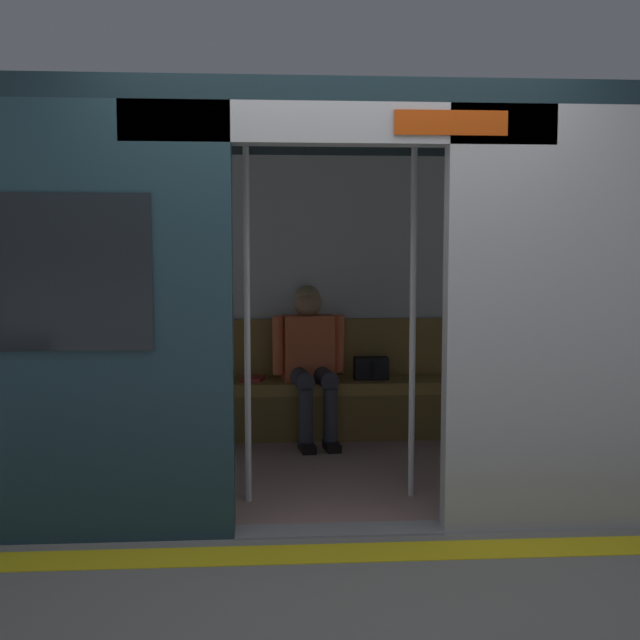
{
  "coord_description": "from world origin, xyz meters",
  "views": [
    {
      "loc": [
        0.38,
        4.01,
        1.48
      ],
      "look_at": [
        0.02,
        -1.14,
        0.99
      ],
      "focal_mm": 45.01,
      "sensor_mm": 36.0,
      "label": 1
    }
  ],
  "objects_px": {
    "bench_seat": "(314,394)",
    "grab_pole_far": "(413,315)",
    "train_car": "(310,241)",
    "handbag": "(371,368)",
    "book": "(253,379)",
    "person_seated": "(310,353)",
    "grab_pole_door": "(247,316)"
  },
  "relations": [
    {
      "from": "bench_seat",
      "to": "grab_pole_far",
      "type": "height_order",
      "value": "grab_pole_far"
    },
    {
      "from": "bench_seat",
      "to": "train_car",
      "type": "bearing_deg",
      "value": 84.85
    },
    {
      "from": "handbag",
      "to": "book",
      "type": "bearing_deg",
      "value": 0.09
    },
    {
      "from": "bench_seat",
      "to": "handbag",
      "type": "xyz_separation_m",
      "value": [
        -0.44,
        -0.04,
        0.19
      ]
    },
    {
      "from": "train_car",
      "to": "book",
      "type": "distance_m",
      "value": 1.46
    },
    {
      "from": "bench_seat",
      "to": "handbag",
      "type": "relative_size",
      "value": 10.3
    },
    {
      "from": "person_seated",
      "to": "grab_pole_far",
      "type": "distance_m",
      "value": 1.57
    },
    {
      "from": "bench_seat",
      "to": "grab_pole_door",
      "type": "height_order",
      "value": "grab_pole_door"
    },
    {
      "from": "train_car",
      "to": "handbag",
      "type": "distance_m",
      "value": 1.46
    },
    {
      "from": "bench_seat",
      "to": "book",
      "type": "height_order",
      "value": "book"
    },
    {
      "from": "grab_pole_far",
      "to": "bench_seat",
      "type": "bearing_deg",
      "value": -72.14
    },
    {
      "from": "bench_seat",
      "to": "handbag",
      "type": "distance_m",
      "value": 0.48
    },
    {
      "from": "grab_pole_door",
      "to": "grab_pole_far",
      "type": "relative_size",
      "value": 1.0
    },
    {
      "from": "grab_pole_far",
      "to": "handbag",
      "type": "bearing_deg",
      "value": -88.65
    },
    {
      "from": "train_car",
      "to": "book",
      "type": "xyz_separation_m",
      "value": [
        0.39,
        -0.95,
        -1.05
      ]
    },
    {
      "from": "book",
      "to": "grab_pole_door",
      "type": "bearing_deg",
      "value": 102.24
    },
    {
      "from": "bench_seat",
      "to": "person_seated",
      "type": "distance_m",
      "value": 0.33
    },
    {
      "from": "train_car",
      "to": "bench_seat",
      "type": "bearing_deg",
      "value": -95.15
    },
    {
      "from": "book",
      "to": "handbag",
      "type": "bearing_deg",
      "value": -167.36
    },
    {
      "from": "bench_seat",
      "to": "handbag",
      "type": "height_order",
      "value": "handbag"
    },
    {
      "from": "train_car",
      "to": "bench_seat",
      "type": "relative_size",
      "value": 2.39
    },
    {
      "from": "bench_seat",
      "to": "person_seated",
      "type": "height_order",
      "value": "person_seated"
    },
    {
      "from": "grab_pole_door",
      "to": "person_seated",
      "type": "bearing_deg",
      "value": -106.8
    },
    {
      "from": "bench_seat",
      "to": "person_seated",
      "type": "relative_size",
      "value": 2.29
    },
    {
      "from": "train_car",
      "to": "grab_pole_door",
      "type": "relative_size",
      "value": 2.97
    },
    {
      "from": "handbag",
      "to": "train_car",
      "type": "bearing_deg",
      "value": 61.16
    },
    {
      "from": "book",
      "to": "grab_pole_door",
      "type": "height_order",
      "value": "grab_pole_door"
    },
    {
      "from": "person_seated",
      "to": "grab_pole_far",
      "type": "bearing_deg",
      "value": 109.79
    },
    {
      "from": "train_car",
      "to": "grab_pole_door",
      "type": "xyz_separation_m",
      "value": [
        0.39,
        0.6,
        -0.43
      ]
    },
    {
      "from": "bench_seat",
      "to": "grab_pole_far",
      "type": "distance_m",
      "value": 1.72
    },
    {
      "from": "grab_pole_door",
      "to": "handbag",
      "type": "bearing_deg",
      "value": -120.65
    },
    {
      "from": "grab_pole_door",
      "to": "grab_pole_far",
      "type": "xyz_separation_m",
      "value": [
        -0.95,
        -0.03,
        0.0
      ]
    }
  ]
}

